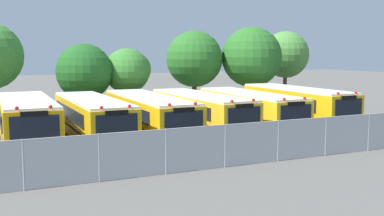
# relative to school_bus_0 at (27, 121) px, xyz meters

# --- Properties ---
(ground_plane) EXTENTS (160.00, 160.00, 0.00)m
(ground_plane) POSITION_rel_school_bus_0_xyz_m (8.62, 0.23, -1.43)
(ground_plane) COLOR #595651
(school_bus_0) EXTENTS (2.82, 9.78, 2.73)m
(school_bus_0) POSITION_rel_school_bus_0_xyz_m (0.00, 0.00, 0.00)
(school_bus_0) COLOR #EAA80C
(school_bus_0) RESTS_ON ground_plane
(school_bus_1) EXTENTS (2.52, 10.18, 2.57)m
(school_bus_1) POSITION_rel_school_bus_0_xyz_m (3.49, 0.25, -0.08)
(school_bus_1) COLOR yellow
(school_bus_1) RESTS_ON ground_plane
(school_bus_2) EXTENTS (2.71, 10.92, 2.57)m
(school_bus_2) POSITION_rel_school_bus_0_xyz_m (6.86, 0.34, -0.08)
(school_bus_2) COLOR yellow
(school_bus_2) RESTS_ON ground_plane
(school_bus_3) EXTENTS (2.72, 10.26, 2.55)m
(school_bus_3) POSITION_rel_school_bus_0_xyz_m (10.25, 0.33, -0.09)
(school_bus_3) COLOR yellow
(school_bus_3) RESTS_ON ground_plane
(school_bus_4) EXTENTS (2.79, 10.46, 2.51)m
(school_bus_4) POSITION_rel_school_bus_0_xyz_m (13.84, 0.42, -0.11)
(school_bus_4) COLOR yellow
(school_bus_4) RESTS_ON ground_plane
(school_bus_5) EXTENTS (2.64, 10.24, 2.72)m
(school_bus_5) POSITION_rel_school_bus_0_xyz_m (17.40, 0.14, -0.00)
(school_bus_5) COLOR yellow
(school_bus_5) RESTS_ON ground_plane
(tree_2) EXTENTS (4.03, 4.03, 5.60)m
(tree_2) POSITION_rel_school_bus_0_xyz_m (4.72, 8.09, 2.24)
(tree_2) COLOR #4C3823
(tree_2) RESTS_ON ground_plane
(tree_3) EXTENTS (3.54, 3.38, 5.28)m
(tree_3) POSITION_rel_school_bus_0_xyz_m (8.17, 8.25, 2.18)
(tree_3) COLOR #4C3823
(tree_3) RESTS_ON ground_plane
(tree_4) EXTENTS (4.64, 4.64, 6.74)m
(tree_4) POSITION_rel_school_bus_0_xyz_m (14.20, 9.53, 3.01)
(tree_4) COLOR #4C3823
(tree_4) RESTS_ON ground_plane
(tree_5) EXTENTS (5.03, 5.03, 7.09)m
(tree_5) POSITION_rel_school_bus_0_xyz_m (18.72, 8.12, 3.20)
(tree_5) COLOR #4C3823
(tree_5) RESTS_ON ground_plane
(tree_6) EXTENTS (4.28, 4.28, 6.89)m
(tree_6) POSITION_rel_school_bus_0_xyz_m (23.63, 10.18, 3.31)
(tree_6) COLOR #4C3823
(tree_6) RESTS_ON ground_plane
(chainlink_fence) EXTENTS (25.01, 0.07, 1.91)m
(chainlink_fence) POSITION_rel_school_bus_0_xyz_m (8.76, -8.04, -0.44)
(chainlink_fence) COLOR #9EA0A3
(chainlink_fence) RESTS_ON ground_plane
(traffic_cone) EXTENTS (0.40, 0.40, 0.52)m
(traffic_cone) POSITION_rel_school_bus_0_xyz_m (0.44, -7.36, -1.17)
(traffic_cone) COLOR #EA5914
(traffic_cone) RESTS_ON ground_plane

